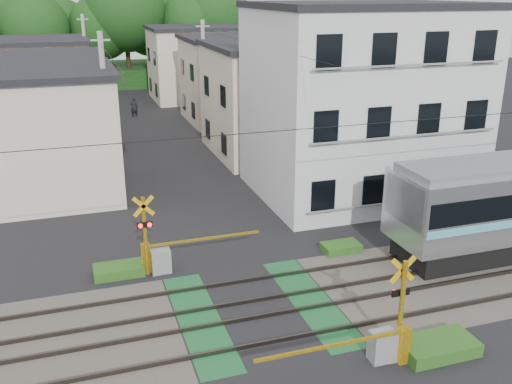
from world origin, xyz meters
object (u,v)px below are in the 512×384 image
object	(u,v)px
crossing_signal_near	(387,339)
pedestrian	(134,107)
apartment_block	(360,101)
crossing_signal_far	(158,254)

from	to	relation	value
crossing_signal_near	pedestrian	size ratio (longest dim) A/B	2.88
apartment_block	pedestrian	world-z (taller)	apartment_block
crossing_signal_near	apartment_block	distance (m)	14.95
crossing_signal_near	apartment_block	bearing A→B (deg)	65.78
apartment_block	pedestrian	xyz separation A→B (m)	(-8.62, 21.96, -3.83)
apartment_block	crossing_signal_far	bearing A→B (deg)	-152.22
crossing_signal_near	pedestrian	world-z (taller)	crossing_signal_near
crossing_signal_far	apartment_block	world-z (taller)	apartment_block
crossing_signal_far	apartment_block	distance (m)	13.14
apartment_block	crossing_signal_near	bearing A→B (deg)	-114.22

